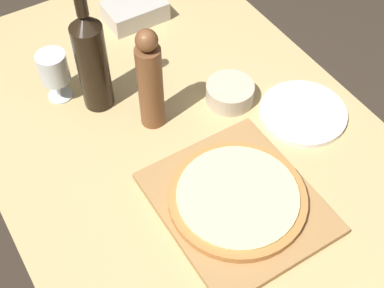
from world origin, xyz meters
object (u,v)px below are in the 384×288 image
wine_bottle (92,60)px  pepper_mill (150,81)px  pizza (237,198)px  wine_glass (54,69)px  small_bowl (230,93)px

wine_bottle → pepper_mill: bearing=-56.2°
pizza → pepper_mill: 0.33m
pizza → wine_glass: (-0.19, 0.51, 0.06)m
pepper_mill → wine_glass: bearing=129.0°
wine_glass → small_bowl: bearing=-33.7°
pizza → wine_bottle: wine_bottle is taller
pizza → wine_bottle: size_ratio=0.87×
wine_glass → small_bowl: size_ratio=1.13×
pepper_mill → small_bowl: 0.23m
pepper_mill → pizza: bearing=-84.0°
small_bowl → wine_bottle: bearing=149.4°
wine_bottle → small_bowl: bearing=-30.6°
wine_bottle → pizza: bearing=-75.0°
pizza → wine_bottle: 0.47m
pizza → small_bowl: (0.17, 0.27, -0.00)m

